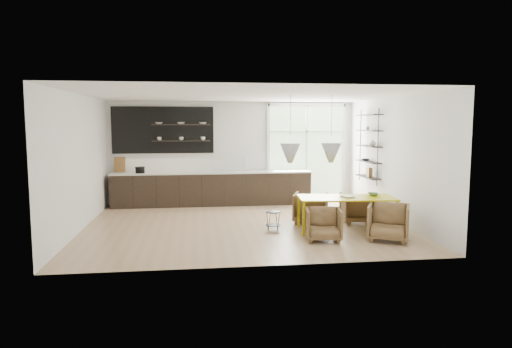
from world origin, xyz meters
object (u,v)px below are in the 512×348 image
Objects in this scene: dining_table at (346,199)px; armchair_back_left at (311,208)px; armchair_back_right at (358,208)px; armchair_front_right at (388,222)px; wire_stool at (273,218)px; armchair_front_left at (323,224)px.

dining_table is 1.11m from armchair_back_left.
armchair_back_right is 1.62m from armchair_front_right.
wire_stool is at bearing 175.73° from dining_table.
dining_table is 2.72× the size of armchair_back_left.
dining_table is 1.00m from armchair_back_right.
dining_table reaches higher than armchair_back_left.
armchair_front_right is at bearing -50.47° from dining_table.
armchair_back_left is at bearing 148.73° from armchair_front_right.
armchair_front_right is at bearing -27.88° from wire_stool.
dining_table is 2.64× the size of armchair_front_right.
dining_table is 5.04× the size of wire_stool.
armchair_back_left is at bearing 33.42° from wire_stool.
armchair_back_left is at bearing -1.59° from armchair_back_right.
armchair_back_right is 1.08× the size of armchair_front_left.
dining_table is at bearing 150.46° from armchair_front_right.
armchair_back_left reaches higher than wire_stool.
armchair_front_left is (-1.24, -1.46, -0.03)m from armchair_back_right.
armchair_front_right is at bearing 97.12° from armchair_back_right.
wire_stool is at bearing 19.76° from armchair_back_right.
armchair_front_left is 1.27m from wire_stool.
armchair_front_right reaches higher than wire_stool.
dining_table reaches higher than armchair_back_right.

